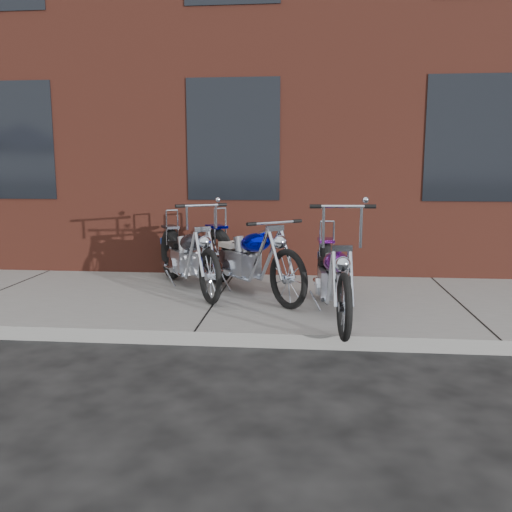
# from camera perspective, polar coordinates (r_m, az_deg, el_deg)

# --- Properties ---
(ground) EXTENTS (120.00, 120.00, 0.00)m
(ground) POSITION_cam_1_polar(r_m,az_deg,el_deg) (5.61, -6.48, -9.38)
(ground) COLOR black
(ground) RESTS_ON ground
(sidewalk) EXTENTS (22.00, 3.00, 0.15)m
(sidewalk) POSITION_cam_1_polar(r_m,az_deg,el_deg) (7.01, -3.97, -4.90)
(sidewalk) COLOR gray
(sidewalk) RESTS_ON ground
(building_brick) EXTENTS (22.00, 10.00, 8.00)m
(building_brick) POSITION_cam_1_polar(r_m,az_deg,el_deg) (13.43, 0.60, 18.81)
(building_brick) COLOR maroon
(building_brick) RESTS_ON ground
(chopper_purple) EXTENTS (0.56, 2.30, 1.29)m
(chopper_purple) POSITION_cam_1_polar(r_m,az_deg,el_deg) (6.05, 8.12, -2.49)
(chopper_purple) COLOR black
(chopper_purple) RESTS_ON sidewalk
(chopper_blue) EXTENTS (1.61, 2.03, 1.08)m
(chopper_blue) POSITION_cam_1_polar(r_m,az_deg,el_deg) (7.07, -0.99, -0.43)
(chopper_blue) COLOR black
(chopper_blue) RESTS_ON sidewalk
(chopper_third) EXTENTS (1.29, 2.10, 1.20)m
(chopper_third) POSITION_cam_1_polar(r_m,az_deg,el_deg) (7.38, -7.25, -0.23)
(chopper_third) COLOR black
(chopper_third) RESTS_ON sidewalk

